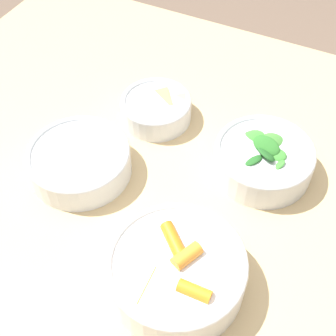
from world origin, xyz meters
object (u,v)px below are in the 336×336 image
(bowl_greens, at_px, (263,158))
(bowl_carrots, at_px, (176,271))
(bowl_beans_hotdog, at_px, (80,162))
(bowl_cookies, at_px, (156,108))

(bowl_greens, bearing_deg, bowl_carrots, 81.15)
(bowl_carrots, height_order, bowl_greens, bowl_carrots)
(bowl_carrots, distance_m, bowl_beans_hotdog, 0.26)
(bowl_greens, distance_m, bowl_beans_hotdog, 0.31)
(bowl_carrots, xyz_separation_m, bowl_beans_hotdog, (0.23, -0.12, -0.01))
(bowl_carrots, relative_size, bowl_cookies, 1.47)
(bowl_beans_hotdog, distance_m, bowl_cookies, 0.18)
(bowl_beans_hotdog, relative_size, bowl_cookies, 1.32)
(bowl_carrots, relative_size, bowl_greens, 1.16)
(bowl_carrots, xyz_separation_m, bowl_cookies, (0.18, -0.29, -0.01))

